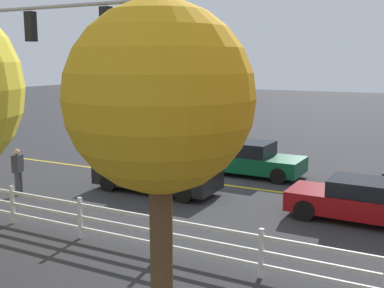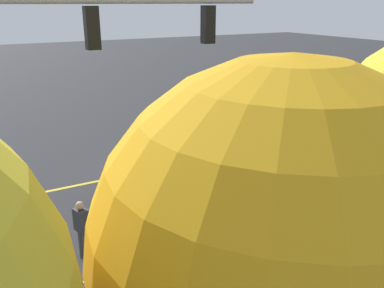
# 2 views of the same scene
# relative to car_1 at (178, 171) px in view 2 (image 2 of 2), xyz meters

# --- Properties ---
(ground_plane) EXTENTS (120.00, 120.00, 0.00)m
(ground_plane) POSITION_rel_car_1_xyz_m (-0.24, -2.01, -0.65)
(ground_plane) COLOR #2D2D30
(lane_center_stripe) EXTENTS (28.00, 0.16, 0.01)m
(lane_center_stripe) POSITION_rel_car_1_xyz_m (-4.24, -2.01, -0.65)
(lane_center_stripe) COLOR gold
(lane_center_stripe) RESTS_ON ground_plane
(signal_assembly) EXTENTS (7.69, 0.38, 6.97)m
(signal_assembly) POSITION_rel_car_1_xyz_m (4.12, 2.45, 4.27)
(signal_assembly) COLOR gray
(signal_assembly) RESTS_ON ground_plane
(car_1) EXTENTS (4.70, 1.92, 1.34)m
(car_1) POSITION_rel_car_1_xyz_m (0.00, 0.00, 0.00)
(car_1) COLOR black
(car_1) RESTS_ON ground_plane
(car_2) EXTENTS (4.24, 2.07, 1.43)m
(car_2) POSITION_rel_car_1_xyz_m (-2.16, -4.06, 0.03)
(car_2) COLOR #0C4C2D
(car_2) RESTS_ON ground_plane
(car_3) EXTENTS (4.23, 1.86, 1.29)m
(car_3) POSITION_rel_car_1_xyz_m (-7.19, -0.05, -0.01)
(car_3) COLOR maroon
(car_3) RESTS_ON ground_plane
(car_4) EXTENTS (4.46, 2.17, 1.40)m
(car_4) POSITION_rel_car_1_xyz_m (-9.61, -3.99, 0.01)
(car_4) COLOR #0C4C2D
(car_4) RESTS_ON ground_plane
(pedestrian) EXTENTS (0.37, 0.46, 1.69)m
(pedestrian) POSITION_rel_car_1_xyz_m (4.23, 2.73, 0.28)
(pedestrian) COLOR #3F3F42
(pedestrian) RESTS_ON ground_plane
(white_rail_fence) EXTENTS (26.10, 0.10, 1.15)m
(white_rail_fence) POSITION_rel_car_1_xyz_m (-3.24, 5.03, -0.05)
(white_rail_fence) COLOR white
(white_rail_fence) RESTS_ON ground_plane
(tree_4) EXTENTS (4.41, 4.41, 6.07)m
(tree_4) POSITION_rel_car_1_xyz_m (3.41, 9.29, 3.20)
(tree_4) COLOR brown
(tree_4) RESTS_ON ground_plane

